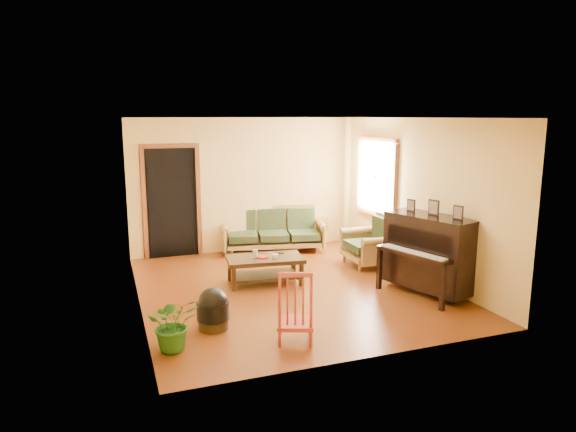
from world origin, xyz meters
name	(u,v)px	position (x,y,z in m)	size (l,w,h in m)	color
floor	(290,288)	(0.00, 0.00, 0.00)	(5.00, 5.00, 0.00)	#57250B
doorway	(172,203)	(-1.45, 2.48, 1.02)	(1.08, 0.16, 2.05)	black
window	(377,177)	(2.21, 1.30, 1.50)	(0.12, 1.36, 1.46)	white
sofa	(273,230)	(0.44, 2.18, 0.43)	(1.99, 0.83, 0.85)	olive
coffee_table	(265,270)	(-0.30, 0.35, 0.22)	(1.19, 0.65, 0.43)	black
armchair	(368,240)	(1.74, 0.71, 0.45)	(0.86, 0.90, 0.90)	olive
piano	(429,255)	(1.88, -0.91, 0.59)	(0.79, 1.35, 1.19)	black
footstool	(213,313)	(-1.44, -1.12, 0.20)	(0.41, 0.41, 0.39)	black
red_chair	(295,305)	(-0.60, -1.81, 0.45)	(0.42, 0.46, 0.90)	maroon
leaning_frame	(319,230)	(1.52, 2.43, 0.29)	(0.44, 0.10, 0.59)	#AF893A
ceramic_crock	(347,239)	(2.04, 2.16, 0.13)	(0.20, 0.20, 0.25)	#315394
potted_plant	(173,323)	(-1.98, -1.56, 0.32)	(0.57, 0.50, 0.64)	#25601B
book	(258,258)	(-0.43, 0.30, 0.44)	(0.16, 0.21, 0.02)	maroon
candle	(255,254)	(-0.45, 0.37, 0.50)	(0.08, 0.08, 0.13)	silver
glass_jar	(275,256)	(-0.17, 0.22, 0.47)	(0.10, 0.10, 0.07)	silver
remote	(279,253)	(-0.02, 0.47, 0.44)	(0.15, 0.04, 0.01)	black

